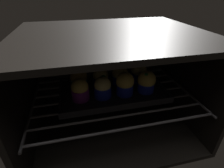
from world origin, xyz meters
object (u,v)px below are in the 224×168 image
at_px(muffin_row0_col3, 146,82).
at_px(muffin_row1_col2, 120,75).
at_px(muffin_row1_col0, 79,79).
at_px(muffin_row0_col1, 103,88).
at_px(muffin_row0_col0, 80,90).
at_px(muffin_row0_col2, 125,84).
at_px(baking_tray, 112,91).
at_px(muffin_row1_col3, 139,73).
at_px(muffin_row1_col1, 101,78).

height_order(muffin_row0_col3, muffin_row1_col2, muffin_row0_col3).
bearing_deg(muffin_row1_col0, muffin_row0_col1, -46.11).
bearing_deg(muffin_row0_col0, muffin_row1_col2, 25.04).
bearing_deg(muffin_row1_col2, muffin_row0_col2, -92.84).
distance_m(muffin_row0_col3, muffin_row1_col2, 0.11).
relative_size(muffin_row0_col3, muffin_row1_col2, 1.06).
xyz_separation_m(muffin_row0_col0, muffin_row0_col2, (0.15, -0.00, 0.01)).
bearing_deg(baking_tray, muffin_row1_col3, 18.61).
height_order(baking_tray, muffin_row1_col3, muffin_row1_col3).
distance_m(muffin_row0_col0, muffin_row1_col3, 0.24).
xyz_separation_m(baking_tray, muffin_row1_col0, (-0.11, 0.04, 0.04)).
bearing_deg(baking_tray, muffin_row0_col1, -138.32).
distance_m(muffin_row1_col0, muffin_row1_col3, 0.23).
relative_size(muffin_row0_col0, muffin_row1_col1, 0.99).
bearing_deg(muffin_row1_col0, muffin_row0_col3, -18.67).
bearing_deg(muffin_row0_col2, muffin_row1_col3, 44.05).
bearing_deg(muffin_row0_col3, muffin_row0_col2, -179.79).
bearing_deg(muffin_row0_col1, muffin_row0_col3, -0.46).
bearing_deg(muffin_row0_col0, muffin_row0_col2, -1.43).
height_order(muffin_row0_col2, muffin_row1_col2, muffin_row0_col2).
xyz_separation_m(muffin_row1_col0, muffin_row1_col3, (0.23, -0.00, -0.00)).
relative_size(muffin_row0_col1, muffin_row1_col1, 0.99).
height_order(muffin_row0_col1, muffin_row1_col3, muffin_row1_col3).
relative_size(muffin_row1_col1, muffin_row1_col2, 1.02).
relative_size(baking_tray, muffin_row1_col1, 4.91).
xyz_separation_m(muffin_row0_col1, muffin_row1_col1, (0.01, 0.07, -0.00)).
height_order(muffin_row0_col3, muffin_row1_col0, same).
distance_m(muffin_row1_col1, muffin_row1_col2, 0.07).
distance_m(muffin_row0_col0, muffin_row0_col2, 0.15).
distance_m(muffin_row0_col0, muffin_row1_col0, 0.07).
xyz_separation_m(muffin_row0_col3, muffin_row1_col2, (-0.07, 0.07, -0.00)).
bearing_deg(baking_tray, muffin_row0_col2, -45.96).
height_order(baking_tray, muffin_row1_col1, muffin_row1_col1).
height_order(baking_tray, muffin_row0_col0, muffin_row0_col0).
xyz_separation_m(muffin_row0_col2, muffin_row1_col2, (0.00, 0.08, -0.01)).
height_order(muffin_row0_col2, muffin_row1_col3, muffin_row0_col2).
height_order(baking_tray, muffin_row1_col2, muffin_row1_col2).
xyz_separation_m(muffin_row0_col3, muffin_row1_col1, (-0.15, 0.07, -0.00)).
height_order(muffin_row1_col1, muffin_row1_col3, muffin_row1_col3).
bearing_deg(muffin_row0_col0, baking_tray, 16.36).
bearing_deg(muffin_row0_col2, muffin_row0_col3, 0.21).
bearing_deg(baking_tray, muffin_row0_col0, -163.64).
bearing_deg(muffin_row1_col1, muffin_row1_col0, 177.71).
distance_m(muffin_row0_col1, muffin_row1_col0, 0.10).
xyz_separation_m(muffin_row0_col1, muffin_row0_col2, (0.08, -0.00, 0.01)).
distance_m(baking_tray, muffin_row0_col0, 0.12).
distance_m(muffin_row0_col0, muffin_row0_col1, 0.07).
distance_m(muffin_row0_col1, muffin_row1_col1, 0.07).
bearing_deg(muffin_row1_col3, muffin_row0_col2, -135.95).
height_order(baking_tray, muffin_row0_col1, muffin_row0_col1).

